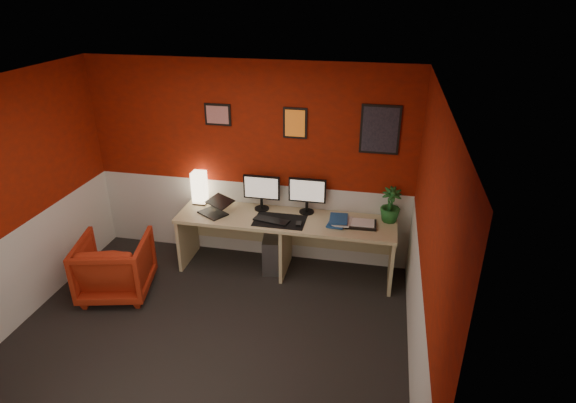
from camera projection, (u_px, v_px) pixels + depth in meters
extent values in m
cube|color=black|center=(206.00, 340.00, 4.76)|extent=(4.00, 3.50, 0.01)
cube|color=white|center=(182.00, 91.00, 3.70)|extent=(4.00, 3.50, 0.01)
cube|color=#9B1B06|center=(249.00, 164.00, 5.78)|extent=(4.00, 0.01, 2.50)
cube|color=#9B1B06|center=(79.00, 377.00, 2.68)|extent=(4.00, 0.01, 2.50)
cube|color=#9B1B06|center=(1.00, 211.00, 4.59)|extent=(0.01, 3.50, 2.50)
cube|color=#9B1B06|center=(426.00, 255.00, 3.86)|extent=(0.01, 3.50, 2.50)
cube|color=silver|center=(251.00, 219.00, 6.09)|extent=(4.00, 0.01, 1.00)
cube|color=silver|center=(20.00, 276.00, 4.91)|extent=(0.01, 3.50, 1.00)
cube|color=silver|center=(415.00, 328.00, 4.18)|extent=(0.01, 3.50, 1.00)
cube|color=tan|center=(285.00, 245.00, 5.75)|extent=(2.60, 0.65, 0.73)
cube|color=#FFE5B2|center=(200.00, 188.00, 5.90)|extent=(0.16, 0.16, 0.40)
cube|color=black|center=(212.00, 206.00, 5.66)|extent=(0.40, 0.37, 0.22)
cube|color=black|center=(261.00, 187.00, 5.70)|extent=(0.45, 0.06, 0.58)
cube|color=black|center=(307.00, 190.00, 5.62)|extent=(0.45, 0.06, 0.58)
cube|color=black|center=(280.00, 221.00, 5.54)|extent=(0.60, 0.38, 0.01)
cube|color=black|center=(271.00, 220.00, 5.52)|extent=(0.44, 0.23, 0.02)
cube|color=black|center=(299.00, 224.00, 5.43)|extent=(0.07, 0.10, 0.03)
imported|color=navy|center=(329.00, 222.00, 5.49)|extent=(0.23, 0.29, 0.02)
imported|color=silver|center=(334.00, 220.00, 5.47)|extent=(0.22, 0.28, 0.02)
imported|color=navy|center=(330.00, 218.00, 5.46)|extent=(0.22, 0.29, 0.03)
cube|color=black|center=(361.00, 224.00, 5.43)|extent=(0.36, 0.26, 0.03)
imported|color=#19591E|center=(391.00, 205.00, 5.45)|extent=(0.25, 0.25, 0.41)
cube|color=#99999E|center=(272.00, 251.00, 5.89)|extent=(0.26, 0.47, 0.45)
imported|color=#AD2811|center=(115.00, 266.00, 5.36)|extent=(0.91, 0.92, 0.70)
cube|color=red|center=(218.00, 115.00, 5.58)|extent=(0.32, 0.02, 0.26)
cube|color=orange|center=(295.00, 123.00, 5.43)|extent=(0.28, 0.02, 0.36)
cube|color=black|center=(380.00, 130.00, 5.26)|extent=(0.44, 0.02, 0.56)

